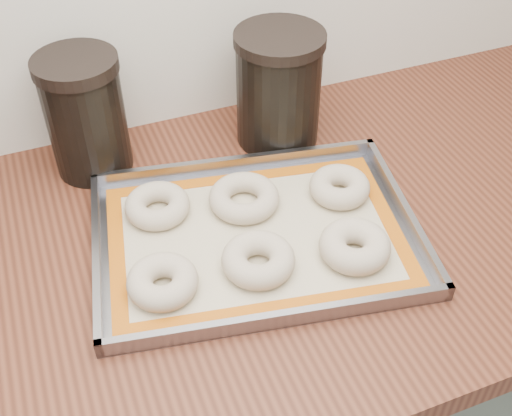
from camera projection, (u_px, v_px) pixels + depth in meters
name	position (u px, v px, depth m)	size (l,w,h in m)	color
countertop	(164.00, 267.00, 0.92)	(3.06, 0.68, 0.04)	#5E2D1C
baking_tray	(256.00, 235.00, 0.93)	(0.51, 0.41, 0.03)	gray
baking_mat	(256.00, 236.00, 0.93)	(0.46, 0.36, 0.00)	#C6B793
bagel_front_left	(163.00, 281.00, 0.84)	(0.09, 0.09, 0.03)	#BDAA92
bagel_front_mid	(258.00, 260.00, 0.87)	(0.10, 0.10, 0.04)	#BDAA92
bagel_front_right	(355.00, 246.00, 0.89)	(0.10, 0.10, 0.04)	#BDAA92
bagel_back_left	(157.00, 206.00, 0.95)	(0.10, 0.10, 0.03)	#BDAA92
bagel_back_mid	(244.00, 198.00, 0.96)	(0.11, 0.11, 0.03)	#BDAA92
bagel_back_right	(340.00, 187.00, 0.98)	(0.09, 0.09, 0.03)	#BDAA92
canister_mid	(85.00, 115.00, 0.99)	(0.13, 0.13, 0.20)	black
canister_right	(279.00, 88.00, 1.05)	(0.15, 0.15, 0.20)	black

